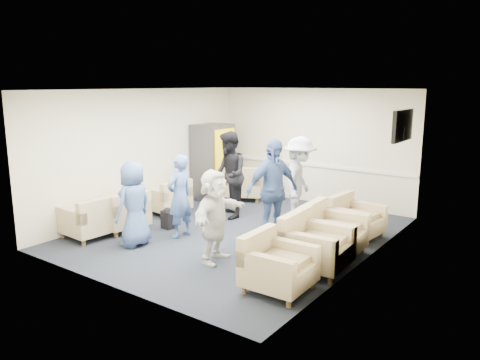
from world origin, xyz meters
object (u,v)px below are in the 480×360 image
Objects in this scene: person_mid_left at (180,196)px; person_mid_right at (273,190)px; armchair_right_midnear at (313,246)px; armchair_left_near at (90,221)px; armchair_right_near at (275,267)px; armchair_left_far at (169,199)px; person_front_left at (134,204)px; armchair_right_far at (354,220)px; armchair_corner at (244,185)px; vending_machine at (213,162)px; person_back_right at (299,182)px; person_front_right at (215,216)px; armchair_right_midfar at (330,234)px; armchair_left_mid at (123,214)px; person_back_left at (229,175)px.

person_mid_right is at bearing 123.00° from person_mid_left.
armchair_left_near is at bearing 101.77° from armchair_right_midnear.
armchair_right_near is 0.97m from armchair_right_midnear.
person_front_left is at bearing 34.14° from armchair_left_far.
armchair_left_near is at bearing -48.78° from person_mid_left.
person_front_left is at bearing -19.44° from person_mid_left.
armchair_left_near is 0.97× the size of armchair_right_far.
armchair_right_far is (-0.10, 1.82, -0.04)m from armchair_right_midnear.
armchair_left_far is 0.74× the size of armchair_corner.
vending_machine reaches higher than person_front_left.
armchair_right_near reaches higher than armchair_right_far.
person_back_right reaches higher than armchair_left_far.
person_front_left is (0.96, -1.83, 0.43)m from armchair_left_far.
armchair_right_near reaches higher than armchair_left_far.
armchair_right_near is at bearing 171.91° from armchair_right_midnear.
armchair_left_far is 0.48× the size of vending_machine.
person_front_right is (1.62, 0.23, -0.00)m from person_front_left.
person_back_right reaches higher than armchair_right_midfar.
vending_machine is at bearing -167.54° from armchair_left_mid.
person_mid_right is at bearing 136.48° from armchair_right_far.
person_mid_left reaches higher than armchair_corner.
armchair_left_far is at bearing 49.54° from person_front_right.
armchair_right_midnear is 2.75m from person_mid_left.
person_front_right is (2.65, -3.22, -0.17)m from vending_machine.
armchair_right_far is 1.64m from person_mid_right.
armchair_right_midnear is at bearing -6.36° from armchair_right_near.
vending_machine is 1.19× the size of person_mid_left.
armchair_right_near is at bearing 175.89° from armchair_right_midfar.
vending_machine is at bearing -175.85° from armchair_left_near.
person_front_left is 1.00× the size of person_front_right.
armchair_right_midfar reaches higher than armchair_right_near.
person_mid_left reaches higher than armchair_left_far.
armchair_right_midfar is at bearing -2.09° from armchair_right_near.
armchair_left_far is 1.02× the size of armchair_right_near.
armchair_right_midnear is at bearing 82.66° from armchair_left_far.
person_front_left is at bearing 70.45° from armchair_left_mid.
person_front_right is at bearing -165.53° from person_mid_right.
armchair_left_far is at bearing 108.51° from person_mid_right.
person_mid_left is at bearing -43.68° from person_back_left.
armchair_corner is 2.50m from person_back_right.
armchair_right_near is 3.11m from person_back_right.
armchair_corner is 0.80× the size of person_front_right.
person_front_right is at bearing 103.11° from armchair_left_near.
person_front_left reaches higher than armchair_right_midfar.
person_back_right is (2.75, 2.92, 0.57)m from armchair_left_near.
armchair_right_midfar is at bearing 114.96° from armchair_left_mid.
armchair_right_midnear is at bearing -178.30° from armchair_right_midfar.
person_back_left is (-2.71, 0.81, 0.55)m from armchair_right_midfar.
armchair_left_near is 0.58× the size of person_front_left.
person_front_right is (2.45, -0.21, 0.42)m from armchair_left_mid.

